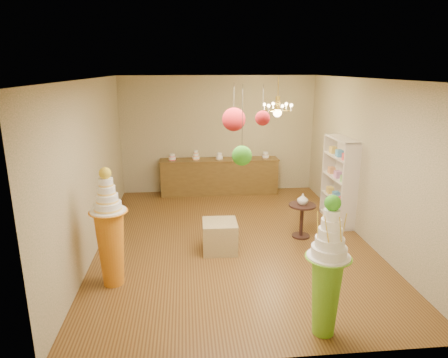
{
  "coord_description": "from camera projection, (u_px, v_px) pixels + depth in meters",
  "views": [
    {
      "loc": [
        -0.86,
        -6.99,
        3.18
      ],
      "look_at": [
        -0.17,
        0.0,
        1.22
      ],
      "focal_mm": 32.0,
      "sensor_mm": 36.0,
      "label": 1
    }
  ],
  "objects": [
    {
      "name": "floor",
      "position": [
        233.0,
        240.0,
        7.63
      ],
      "size": [
        6.5,
        6.5,
        0.0
      ],
      "primitive_type": "plane",
      "color": "brown",
      "rests_on": "ground"
    },
    {
      "name": "ceiling",
      "position": [
        234.0,
        79.0,
        6.83
      ],
      "size": [
        6.5,
        6.5,
        0.0
      ],
      "primitive_type": "plane",
      "rotation": [
        3.14,
        0.0,
        0.0
      ],
      "color": "white",
      "rests_on": "ground"
    },
    {
      "name": "wall_back",
      "position": [
        218.0,
        135.0,
        10.34
      ],
      "size": [
        5.0,
        0.04,
        3.0
      ],
      "primitive_type": "cube",
      "color": "tan",
      "rests_on": "ground"
    },
    {
      "name": "wall_front",
      "position": [
        272.0,
        237.0,
        4.11
      ],
      "size": [
        5.0,
        0.04,
        3.0
      ],
      "primitive_type": "cube",
      "color": "tan",
      "rests_on": "ground"
    },
    {
      "name": "wall_left",
      "position": [
        92.0,
        167.0,
        6.99
      ],
      "size": [
        0.04,
        6.5,
        3.0
      ],
      "primitive_type": "cube",
      "color": "tan",
      "rests_on": "ground"
    },
    {
      "name": "wall_right",
      "position": [
        366.0,
        161.0,
        7.47
      ],
      "size": [
        0.04,
        6.5,
        3.0
      ],
      "primitive_type": "cube",
      "color": "tan",
      "rests_on": "ground"
    },
    {
      "name": "pedestal_green",
      "position": [
        327.0,
        278.0,
        4.77
      ],
      "size": [
        0.62,
        0.62,
        1.8
      ],
      "rotation": [
        0.0,
        0.0,
        0.24
      ],
      "color": "#76C42B",
      "rests_on": "floor"
    },
    {
      "name": "pedestal_orange",
      "position": [
        111.0,
        238.0,
        5.91
      ],
      "size": [
        0.66,
        0.66,
        1.83
      ],
      "rotation": [
        0.0,
        0.0,
        -0.34
      ],
      "color": "orange",
      "rests_on": "floor"
    },
    {
      "name": "burlap_riser",
      "position": [
        220.0,
        236.0,
        7.13
      ],
      "size": [
        0.62,
        0.62,
        0.55
      ],
      "primitive_type": "cube",
      "rotation": [
        0.0,
        0.0,
        -0.03
      ],
      "color": "#978252",
      "rests_on": "floor"
    },
    {
      "name": "sideboard",
      "position": [
        219.0,
        176.0,
        10.35
      ],
      "size": [
        3.04,
        0.54,
        1.16
      ],
      "color": "brown",
      "rests_on": "floor"
    },
    {
      "name": "shelving_unit",
      "position": [
        339.0,
        180.0,
        8.38
      ],
      "size": [
        0.33,
        1.2,
        1.8
      ],
      "color": "beige",
      "rests_on": "floor"
    },
    {
      "name": "round_table",
      "position": [
        302.0,
        216.0,
        7.68
      ],
      "size": [
        0.65,
        0.65,
        0.66
      ],
      "rotation": [
        0.0,
        0.0,
        -0.3
      ],
      "color": "black",
      "rests_on": "floor"
    },
    {
      "name": "vase",
      "position": [
        303.0,
        199.0,
        7.58
      ],
      "size": [
        0.22,
        0.22,
        0.22
      ],
      "primitive_type": "imported",
      "rotation": [
        0.0,
        0.0,
        -0.06
      ],
      "color": "beige",
      "rests_on": "round_table"
    },
    {
      "name": "pom_red_left",
      "position": [
        234.0,
        119.0,
        5.2
      ],
      "size": [
        0.31,
        0.31,
        0.62
      ],
      "color": "#454132",
      "rests_on": "ceiling"
    },
    {
      "name": "pom_green_mid",
      "position": [
        242.0,
        156.0,
        4.84
      ],
      "size": [
        0.24,
        0.24,
        0.97
      ],
      "color": "#454132",
      "rests_on": "ceiling"
    },
    {
      "name": "pom_red_right",
      "position": [
        263.0,
        118.0,
        4.76
      ],
      "size": [
        0.18,
        0.18,
        0.49
      ],
      "color": "#454132",
      "rests_on": "ceiling"
    },
    {
      "name": "chandelier",
      "position": [
        277.0,
        110.0,
        8.52
      ],
      "size": [
        0.87,
        0.87,
        0.85
      ],
      "rotation": [
        0.0,
        0.0,
        -0.4
      ],
      "color": "gold",
      "rests_on": "ceiling"
    }
  ]
}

